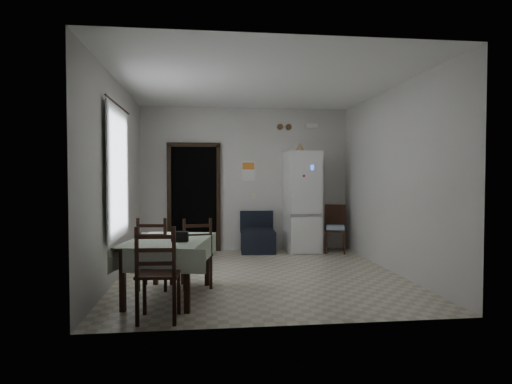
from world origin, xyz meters
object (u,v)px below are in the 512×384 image
object	(u,v)px
navy_seat	(258,232)
dining_chair_far_left	(155,253)
fridge	(302,202)
corner_chair	(335,229)
dining_chair_far_right	(196,252)
dining_table	(169,268)
dining_chair_near_head	(159,273)

from	to	relation	value
navy_seat	dining_chair_far_left	bearing A→B (deg)	-120.87
fridge	corner_chair	xyz separation A→B (m)	(0.62, -0.19, -0.53)
dining_chair_far_right	dining_table	bearing A→B (deg)	48.11
fridge	corner_chair	size ratio (longest dim) A/B	2.13
corner_chair	dining_chair_far_left	world-z (taller)	dining_chair_far_left
corner_chair	dining_chair_far_right	bearing A→B (deg)	-122.51
dining_chair_far_left	dining_chair_near_head	xyz separation A→B (m)	(0.19, -1.32, 0.02)
dining_chair_far_left	fridge	bearing A→B (deg)	-128.01
corner_chair	dining_chair_near_head	xyz separation A→B (m)	(-3.04, -3.67, 0.03)
dining_table	dining_chair_far_right	world-z (taller)	dining_chair_far_right
navy_seat	dining_chair_far_left	world-z (taller)	dining_chair_far_left
dining_chair_far_right	dining_chair_near_head	distance (m)	1.38
dining_table	dining_chair_near_head	distance (m)	0.87
navy_seat	dining_chair_far_left	xyz separation A→B (m)	(-1.70, -2.54, 0.08)
fridge	dining_chair_near_head	size ratio (longest dim) A/B	2.00
fridge	dining_chair_far_left	distance (m)	3.67
corner_chair	dining_chair_far_right	xyz separation A→B (m)	(-2.68, -2.34, 0.00)
navy_seat	dining_chair_far_left	size ratio (longest dim) A/B	0.84
fridge	dining_table	world-z (taller)	fridge
dining_table	dining_chair_far_left	bearing A→B (deg)	126.92
fridge	navy_seat	xyz separation A→B (m)	(-0.89, 0.00, -0.60)
fridge	dining_chair_far_right	distance (m)	3.30
corner_chair	dining_table	distance (m)	4.11
fridge	dining_table	bearing A→B (deg)	-132.03
dining_chair_far_left	dining_table	bearing A→B (deg)	123.76
dining_table	dining_chair_far_left	world-z (taller)	dining_chair_far_left
navy_seat	dining_table	size ratio (longest dim) A/B	0.58
fridge	dining_chair_far_left	bearing A→B (deg)	-139.36
fridge	dining_chair_far_left	xyz separation A→B (m)	(-2.60, -2.54, -0.52)
dining_table	dining_chair_far_left	xyz separation A→B (m)	(-0.23, 0.46, 0.12)
fridge	dining_chair_far_left	size ratio (longest dim) A/B	2.08
dining_chair_far_left	dining_chair_near_head	bearing A→B (deg)	105.73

